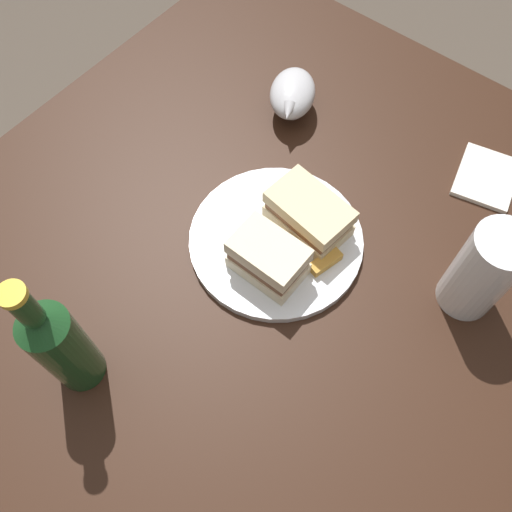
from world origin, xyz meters
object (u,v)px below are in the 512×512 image
at_px(sandwich_half_left, 268,258).
at_px(gravy_boat, 292,94).
at_px(plate, 277,241).
at_px(sandwich_half_right, 309,214).
at_px(napkin, 486,177).
at_px(cider_bottle, 60,344).
at_px(pint_glass, 480,275).

distance_m(sandwich_half_left, gravy_boat, 0.32).
bearing_deg(plate, sandwich_half_right, 157.46).
xyz_separation_m(gravy_boat, napkin, (-0.08, 0.33, -0.04)).
bearing_deg(plate, cider_bottle, -15.01).
height_order(plate, pint_glass, pint_glass).
xyz_separation_m(pint_glass, gravy_boat, (-0.13, -0.41, -0.03)).
xyz_separation_m(sandwich_half_right, pint_glass, (-0.05, 0.24, 0.03)).
xyz_separation_m(gravy_boat, cider_bottle, (0.54, 0.06, 0.06)).
distance_m(plate, napkin, 0.36).
relative_size(plate, pint_glass, 1.65).
distance_m(plate, cider_bottle, 0.34).
height_order(sandwich_half_left, gravy_boat, sandwich_half_left).
bearing_deg(cider_bottle, sandwich_half_left, 158.68).
distance_m(sandwich_half_left, napkin, 0.40).
bearing_deg(plate, pint_glass, 110.51).
xyz_separation_m(sandwich_half_right, gravy_boat, (-0.18, -0.16, -0.00)).
distance_m(sandwich_half_left, sandwich_half_right, 0.10).
relative_size(sandwich_half_left, cider_bottle, 0.41).
relative_size(cider_bottle, napkin, 2.27).
relative_size(sandwich_half_right, gravy_boat, 0.98).
height_order(gravy_boat, cider_bottle, cider_bottle).
relative_size(sandwich_half_left, gravy_boat, 0.78).
bearing_deg(cider_bottle, plate, 164.99).
xyz_separation_m(plate, cider_bottle, (0.32, -0.09, 0.09)).
bearing_deg(sandwich_half_right, napkin, 146.56).
bearing_deg(sandwich_half_left, plate, -157.67).
xyz_separation_m(plate, napkin, (-0.31, 0.19, -0.00)).
height_order(gravy_boat, napkin, gravy_boat).
relative_size(pint_glass, cider_bottle, 0.64).
bearing_deg(napkin, cider_bottle, -23.82).
xyz_separation_m(sandwich_half_left, gravy_boat, (-0.27, -0.16, -0.01)).
bearing_deg(pint_glass, sandwich_half_right, -78.38).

